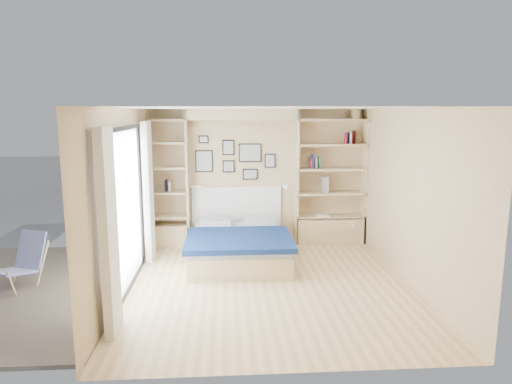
{
  "coord_description": "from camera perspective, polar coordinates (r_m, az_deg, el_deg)",
  "views": [
    {
      "loc": [
        -0.6,
        -6.19,
        2.46
      ],
      "look_at": [
        -0.13,
        0.9,
        1.2
      ],
      "focal_mm": 32.0,
      "sensor_mm": 36.0,
      "label": 1
    }
  ],
  "objects": [
    {
      "name": "photo_gallery",
      "position": [
        8.45,
        -2.79,
        4.27
      ],
      "size": [
        1.48,
        0.02,
        0.82
      ],
      "color": "black",
      "rests_on": "ground"
    },
    {
      "name": "deck_chair",
      "position": [
        7.3,
        -27.3,
        -7.7
      ],
      "size": [
        0.73,
        0.89,
        0.78
      ],
      "rotation": [
        0.0,
        0.0,
        -0.4
      ],
      "color": "tan",
      "rests_on": "ground"
    },
    {
      "name": "reading_lamps",
      "position": [
        8.3,
        -1.68,
        0.66
      ],
      "size": [
        1.92,
        0.12,
        0.15
      ],
      "color": "silver",
      "rests_on": "ground"
    },
    {
      "name": "bed",
      "position": [
        7.62,
        -2.21,
        -6.63
      ],
      "size": [
        1.67,
        2.16,
        1.07
      ],
      "color": "tan",
      "rests_on": "ground"
    },
    {
      "name": "shelf_decor",
      "position": [
        8.46,
        7.86,
        4.79
      ],
      "size": [
        3.57,
        0.23,
        2.03
      ],
      "color": "maroon",
      "rests_on": "ground"
    },
    {
      "name": "deck",
      "position": [
        7.3,
        -28.34,
        -10.87
      ],
      "size": [
        3.2,
        4.0,
        0.05
      ],
      "primitive_type": "cube",
      "color": "#746356",
      "rests_on": "ground"
    },
    {
      "name": "room_shell",
      "position": [
        7.83,
        -2.18,
        -0.09
      ],
      "size": [
        4.5,
        4.5,
        4.5
      ],
      "color": "tan",
      "rests_on": "ground"
    },
    {
      "name": "ground",
      "position": [
        6.68,
        1.65,
        -11.51
      ],
      "size": [
        4.5,
        4.5,
        0.0
      ],
      "primitive_type": "plane",
      "color": "#E3BD83",
      "rests_on": "ground"
    }
  ]
}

